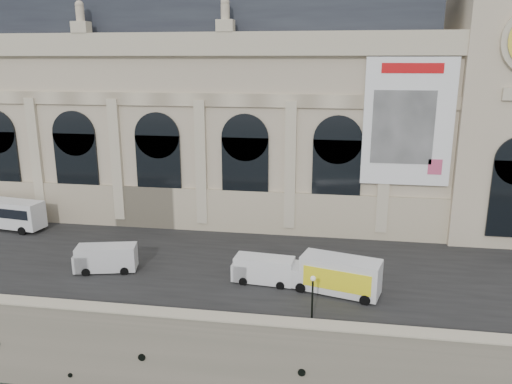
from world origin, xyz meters
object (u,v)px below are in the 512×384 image
van_b (103,258)px  lamp_right (312,300)px  van_c (261,269)px  box_truck (335,275)px

van_b → lamp_right: (19.75, -6.69, 0.67)m
van_b → lamp_right: 20.86m
van_c → box_truck: box_truck is taller
van_c → lamp_right: lamp_right is taller
van_b → lamp_right: bearing=-18.7°
lamp_right → van_c: bearing=126.4°
box_truck → van_b: bearing=177.2°
van_b → box_truck: bearing=-2.8°
box_truck → van_c: bearing=171.4°
box_truck → lamp_right: 5.87m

